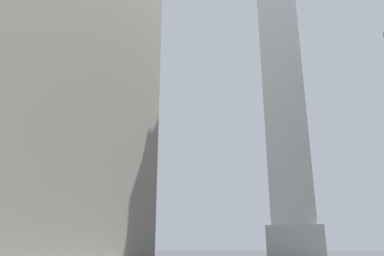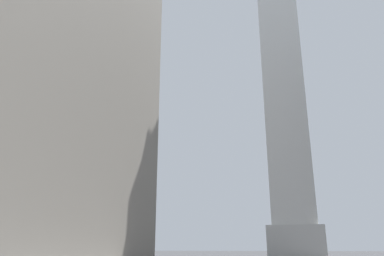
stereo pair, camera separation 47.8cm
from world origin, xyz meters
TOP-DOWN VIEW (x-y plane):
  - obelisk at (0.00, 59.46)m, footprint 8.02×8.02m

SIDE VIEW (x-z plane):
  - obelisk at x=0.00m, z-range -1.20..61.50m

